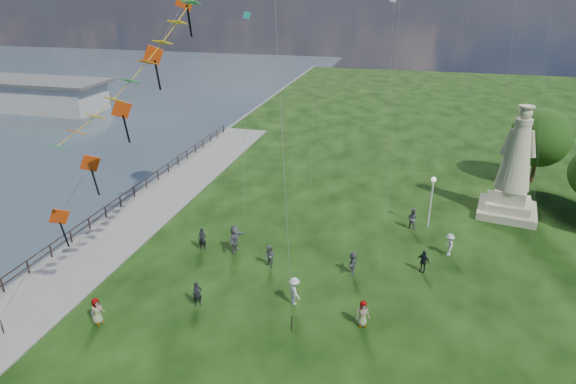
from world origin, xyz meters
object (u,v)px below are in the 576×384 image
(person_9, at_px, (423,261))
(lamppost, at_px, (432,191))
(statue, at_px, (513,175))
(person_5, at_px, (235,239))
(person_1, at_px, (270,256))
(person_6, at_px, (202,239))
(person_2, at_px, (294,291))
(person_4, at_px, (363,314))
(person_0, at_px, (197,294))
(person_10, at_px, (97,311))
(person_11, at_px, (353,263))
(person_7, at_px, (412,218))
(pier_pavilion, at_px, (11,93))
(person_8, at_px, (449,245))

(person_9, bearing_deg, lamppost, 114.04)
(statue, height_order, person_5, statue)
(person_1, relative_size, person_6, 0.94)
(person_5, bearing_deg, person_9, -81.91)
(person_2, distance_m, person_9, 8.60)
(person_2, xyz_separation_m, person_4, (3.86, -0.93, -0.08))
(person_0, bearing_deg, lamppost, 8.43)
(person_1, height_order, person_2, person_2)
(person_1, distance_m, person_2, 4.12)
(person_10, bearing_deg, statue, -34.48)
(person_2, bearing_deg, person_0, 63.73)
(person_10, xyz_separation_m, person_11, (12.22, 8.08, -0.00))
(person_1, xyz_separation_m, person_10, (-7.09, -7.55, 0.02))
(statue, height_order, person_4, statue)
(lamppost, bearing_deg, person_1, -140.03)
(lamppost, bearing_deg, person_6, -153.84)
(person_6, relative_size, person_11, 1.04)
(person_7, xyz_separation_m, person_9, (0.78, -5.81, -0.07))
(pier_pavilion, relative_size, person_8, 19.68)
(pier_pavilion, bearing_deg, person_9, -28.17)
(person_7, height_order, person_11, person_7)
(person_6, bearing_deg, person_10, -111.12)
(pier_pavilion, height_order, person_5, pier_pavilion)
(lamppost, height_order, person_6, lamppost)
(lamppost, distance_m, person_6, 16.42)
(person_5, relative_size, person_7, 1.20)
(pier_pavilion, height_order, person_10, pier_pavilion)
(person_7, bearing_deg, person_8, 148.98)
(person_0, height_order, person_2, person_2)
(person_0, height_order, person_5, person_5)
(pier_pavilion, height_order, statue, statue)
(statue, distance_m, lamppost, 7.04)
(person_5, distance_m, person_8, 14.01)
(person_4, distance_m, person_7, 12.12)
(person_1, bearing_deg, pier_pavilion, 176.45)
(lamppost, xyz_separation_m, person_8, (1.25, -3.79, -2.07))
(lamppost, xyz_separation_m, person_4, (-3.40, -12.38, -2.10))
(lamppost, distance_m, person_10, 23.03)
(statue, bearing_deg, person_2, -121.16)
(lamppost, relative_size, person_7, 2.47)
(person_0, height_order, person_1, person_1)
(person_7, relative_size, person_11, 1.06)
(statue, xyz_separation_m, person_2, (-13.15, -15.27, -2.39))
(person_2, height_order, person_6, person_2)
(lamppost, height_order, person_2, lamppost)
(person_2, relative_size, person_8, 1.08)
(lamppost, bearing_deg, person_2, -122.36)
(person_5, bearing_deg, person_0, -174.34)
(lamppost, relative_size, person_0, 2.70)
(statue, distance_m, person_1, 19.77)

